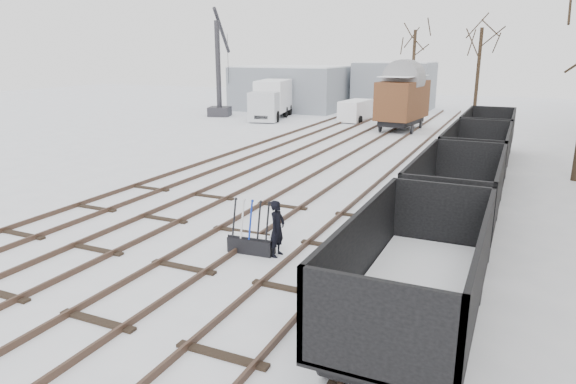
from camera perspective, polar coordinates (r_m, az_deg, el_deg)
name	(u,v)px	position (r m, az deg, el deg)	size (l,w,h in m)	color
ground	(184,268)	(13.64, -11.52, -8.31)	(120.00, 120.00, 0.00)	white
tracks	(349,164)	(25.42, 6.74, 3.12)	(13.90, 52.00, 0.16)	black
shed_left	(292,88)	(50.50, 0.49, 11.52)	(10.00, 8.00, 4.10)	gray
shed_right	(395,86)	(51.42, 11.76, 11.50)	(7.00, 6.00, 4.50)	gray
ground_frame	(251,243)	(14.31, -4.09, -5.66)	(1.32, 0.50, 1.49)	black
worker	(277,229)	(13.89, -1.21, -4.08)	(0.57, 0.37, 1.57)	black
freight_wagon_a	(414,292)	(10.37, 13.82, -10.72)	(2.37, 5.92, 2.42)	black
freight_wagon_b	(456,205)	(16.32, 18.18, -1.37)	(2.37, 5.92, 2.42)	black
freight_wagon_c	(476,164)	(22.53, 20.14, 2.92)	(2.37, 5.92, 2.42)	black
freight_wagon_d	(487,141)	(28.81, 21.26, 5.35)	(2.37, 5.92, 2.42)	black
box_van_wagon	(403,99)	(37.45, 12.62, 10.08)	(3.19, 5.25, 3.80)	black
lorry	(271,99)	(43.22, -1.89, 10.28)	(3.23, 7.14, 3.12)	black
panel_van	(356,110)	(41.90, 7.53, 8.98)	(1.92, 3.89, 1.66)	white
crane	(220,88)	(45.40, -7.54, 11.35)	(2.25, 5.34, 8.95)	#2B2A2F
tree_far_left	(413,71)	(51.10, 13.71, 12.98)	(0.30, 0.30, 7.37)	black
tree_far_right	(478,72)	(48.25, 20.35, 12.37)	(0.30, 0.30, 7.38)	black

